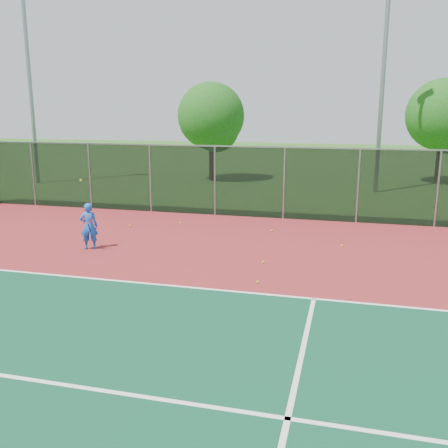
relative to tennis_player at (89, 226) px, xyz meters
name	(u,v)px	position (x,y,z in m)	size (l,w,h in m)	color
ground	(200,345)	(5.57, -5.70, -0.80)	(120.00, 120.00, 0.00)	#295E1A
court_apron	(225,307)	(5.57, -3.70, -0.79)	(30.00, 20.00, 0.02)	maroon
court_lines	(289,414)	(7.57, -7.58, -0.77)	(22.10, 13.05, 0.00)	white
fence_back	(284,182)	(5.57, 6.30, 0.76)	(30.00, 0.06, 3.03)	black
tennis_player	(89,226)	(0.00, 0.00, 0.00)	(0.67, 0.69, 2.31)	blue
practice_ball_0	(180,223)	(1.67, 4.24, -0.75)	(0.07, 0.07, 0.07)	#CCDB19
practice_ball_1	(130,226)	(-0.09, 3.29, -0.75)	(0.07, 0.07, 0.07)	#CCDB19
practice_ball_2	(272,231)	(5.47, 3.88, -0.75)	(0.07, 0.07, 0.07)	#CCDB19
practice_ball_3	(258,282)	(6.02, -1.91, -0.75)	(0.07, 0.07, 0.07)	#CCDB19
practice_ball_4	(263,262)	(5.85, -0.14, -0.75)	(0.07, 0.07, 0.07)	#CCDB19
practice_ball_5	(342,246)	(8.10, 2.35, -0.75)	(0.07, 0.07, 0.07)	#CCDB19
floodlight_nw	(29,67)	(-10.88, 13.00, 6.18)	(0.90, 0.40, 12.42)	gray
floodlight_n	(384,62)	(9.62, 14.55, 6.18)	(0.90, 0.40, 12.42)	gray
tree_back_left	(212,119)	(-0.49, 16.79, 3.12)	(4.26, 4.26, 6.25)	#332012
tree_back_mid	(444,118)	(13.53, 18.86, 3.21)	(4.35, 4.35, 6.39)	#332012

